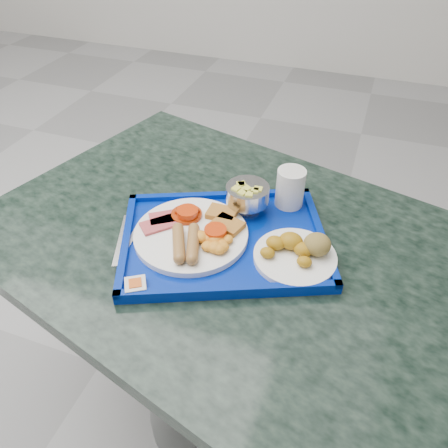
% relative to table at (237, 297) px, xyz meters
% --- Properties ---
extents(table, '(1.30, 1.04, 0.71)m').
position_rel_table_xyz_m(table, '(0.00, 0.00, 0.00)').
color(table, slate).
rests_on(table, floor).
extents(tray, '(0.51, 0.46, 0.03)m').
position_rel_table_xyz_m(tray, '(-0.03, -0.02, 0.19)').
color(tray, '#032197').
rests_on(tray, table).
extents(main_plate, '(0.24, 0.24, 0.04)m').
position_rel_table_xyz_m(main_plate, '(-0.09, -0.04, 0.21)').
color(main_plate, white).
rests_on(main_plate, tray).
extents(bread_plate, '(0.17, 0.17, 0.05)m').
position_rel_table_xyz_m(bread_plate, '(0.13, -0.02, 0.21)').
color(bread_plate, white).
rests_on(bread_plate, tray).
extents(fruit_bowl, '(0.10, 0.10, 0.07)m').
position_rel_table_xyz_m(fruit_bowl, '(-0.01, 0.09, 0.24)').
color(fruit_bowl, '#B0B0B2').
rests_on(fruit_bowl, tray).
extents(juice_cup, '(0.06, 0.06, 0.09)m').
position_rel_table_xyz_m(juice_cup, '(0.07, 0.15, 0.24)').
color(juice_cup, white).
rests_on(juice_cup, tray).
extents(spoon, '(0.04, 0.19, 0.01)m').
position_rel_table_xyz_m(spoon, '(-0.20, -0.03, 0.20)').
color(spoon, '#B0B0B2').
rests_on(spoon, tray).
extents(knife, '(0.07, 0.15, 0.00)m').
position_rel_table_xyz_m(knife, '(-0.23, -0.10, 0.20)').
color(knife, '#B0B0B2').
rests_on(knife, tray).
extents(jam_packet, '(0.05, 0.05, 0.02)m').
position_rel_table_xyz_m(jam_packet, '(-0.14, -0.21, 0.20)').
color(jam_packet, white).
rests_on(jam_packet, tray).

